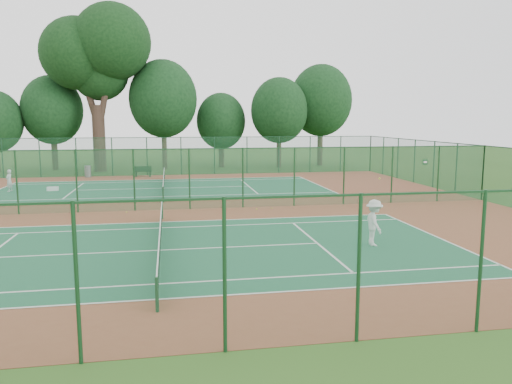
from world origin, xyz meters
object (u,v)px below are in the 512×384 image
bench (143,171)px  trash_bin (88,171)px  player_far (9,181)px  big_tree (97,53)px  player_near (374,223)px  kit_bag (53,189)px

bench → trash_bin: bearing=-178.3°
player_far → big_tree: 17.74m
trash_bin → big_tree: (0.56, 5.16, 10.85)m
big_tree → player_near: bearing=-65.5°
bench → kit_bag: size_ratio=2.05×
player_far → kit_bag: size_ratio=2.02×
kit_bag → big_tree: big_tree is taller
trash_bin → kit_bag: 8.44m
kit_bag → big_tree: bearing=78.2°
big_tree → trash_bin: bearing=-96.2°
player_near → trash_bin: size_ratio=1.85×
player_near → kit_bag: (-16.44, 18.78, -0.81)m
player_near → kit_bag: 24.97m
player_near → bench: (-10.46, 26.65, -0.46)m
player_near → big_tree: size_ratio=0.12×
trash_bin → kit_bag: trash_bin is taller
kit_bag → bench: bearing=48.4°
bench → player_near: bearing=-61.3°
trash_bin → kit_bag: (-1.18, -8.35, -0.36)m
kit_bag → trash_bin: bearing=77.5°
player_near → trash_bin: 31.12m
player_far → big_tree: size_ratio=0.10×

